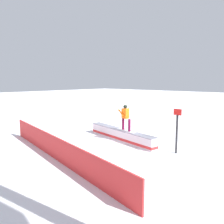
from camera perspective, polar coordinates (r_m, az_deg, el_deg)
name	(u,v)px	position (r m, az deg, el deg)	size (l,w,h in m)	color
ground_plane	(121,140)	(13.86, 2.21, -7.02)	(120.00, 120.00, 0.00)	white
grind_box	(121,135)	(13.79, 2.22, -5.81)	(5.45, 1.52, 0.67)	white
snowboarder	(125,116)	(13.25, 3.37, -1.12)	(1.49, 0.56, 1.51)	white
safety_fence	(56,148)	(10.78, -13.84, -8.71)	(11.16, 0.06, 1.06)	red
trail_marker	(177,130)	(11.63, 15.85, -4.31)	(0.40, 0.10, 2.20)	#262628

